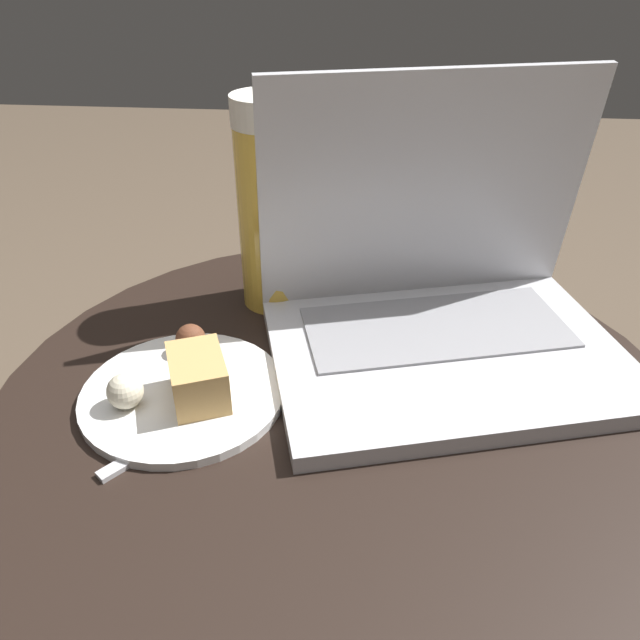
# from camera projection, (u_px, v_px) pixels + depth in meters

# --- Properties ---
(table) EXTENTS (0.66, 0.66, 0.48)m
(table) POSITION_uv_depth(u_px,v_px,m) (337.00, 486.00, 0.67)
(table) COLOR #515156
(table) RESTS_ON ground_plane
(laptop) EXTENTS (0.41, 0.34, 0.27)m
(laptop) POSITION_uv_depth(u_px,v_px,m) (439.00, 298.00, 0.65)
(laptop) COLOR silver
(laptop) RESTS_ON table
(beer_glass) EXTENTS (0.08, 0.08, 0.24)m
(beer_glass) POSITION_uv_depth(u_px,v_px,m) (271.00, 206.00, 0.69)
(beer_glass) COLOR gold
(beer_glass) RESTS_ON table
(snack_plate) EXTENTS (0.19, 0.19, 0.05)m
(snack_plate) POSITION_uv_depth(u_px,v_px,m) (184.00, 386.00, 0.59)
(snack_plate) COLOR white
(snack_plate) RESTS_ON table
(fork) EXTENTS (0.12, 0.14, 0.01)m
(fork) POSITION_uv_depth(u_px,v_px,m) (197.00, 421.00, 0.56)
(fork) COLOR silver
(fork) RESTS_ON table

